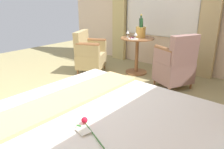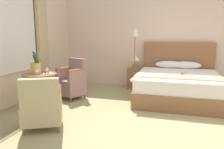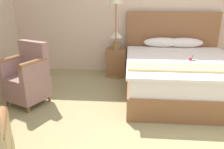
{
  "view_description": "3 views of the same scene",
  "coord_description": "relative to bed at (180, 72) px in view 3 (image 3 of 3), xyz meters",
  "views": [
    {
      "loc": [
        1.19,
        2.36,
        1.5
      ],
      "look_at": [
        -0.85,
        0.62,
        0.55
      ],
      "focal_mm": 35.0,
      "sensor_mm": 36.0,
      "label": 1
    },
    {
      "loc": [
        0.1,
        -3.72,
        1.47
      ],
      "look_at": [
        -1.14,
        0.53,
        0.69
      ],
      "focal_mm": 35.0,
      "sensor_mm": 36.0,
      "label": 2
    },
    {
      "loc": [
        -0.71,
        -2.1,
        1.55
      ],
      "look_at": [
        -0.9,
        0.36,
        0.68
      ],
      "focal_mm": 35.0,
      "sensor_mm": 36.0,
      "label": 3
    }
  ],
  "objects": [
    {
      "name": "floor_lamp_brass",
      "position": [
        -1.14,
        0.64,
        1.04
      ],
      "size": [
        0.28,
        0.28,
        1.71
      ],
      "color": "#9D7544",
      "rests_on": "ground"
    },
    {
      "name": "bed",
      "position": [
        0.0,
        0.0,
        0.0
      ],
      "size": [
        1.87,
        2.14,
        1.3
      ],
      "color": "brown",
      "rests_on": "ground"
    },
    {
      "name": "ground_plane",
      "position": [
        -0.17,
        -1.53,
        -0.35
      ],
      "size": [
        7.92,
        7.92,
        0.0
      ],
      "primitive_type": "plane",
      "color": "tan"
    },
    {
      "name": "wall_headboard_side",
      "position": [
        -0.17,
        1.15,
        1.13
      ],
      "size": [
        6.54,
        0.12,
        2.95
      ],
      "color": "beige",
      "rests_on": "ground"
    },
    {
      "name": "nightstand",
      "position": [
        -1.14,
        0.79,
        -0.07
      ],
      "size": [
        0.43,
        0.4,
        0.56
      ],
      "color": "brown",
      "rests_on": "ground"
    },
    {
      "name": "bedside_lamp",
      "position": [
        -1.14,
        0.79,
        0.45
      ],
      "size": [
        0.25,
        0.25,
        0.38
      ],
      "color": "olive",
      "rests_on": "nightstand"
    },
    {
      "name": "armchair_by_window",
      "position": [
        -2.39,
        -0.65,
        0.07
      ],
      "size": [
        0.7,
        0.69,
        0.95
      ],
      "color": "brown",
      "rests_on": "ground"
    }
  ]
}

